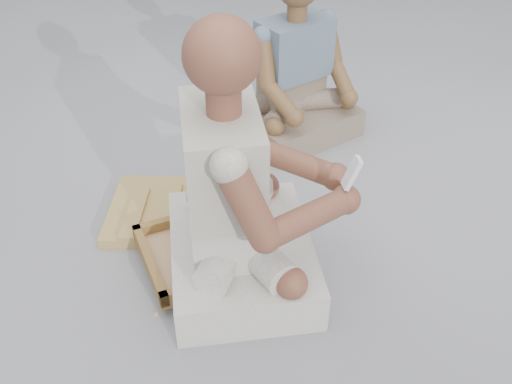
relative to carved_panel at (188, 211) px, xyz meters
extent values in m
plane|color=#A1A1A6|center=(0.34, -0.44, -0.02)|extent=(60.00, 60.00, 0.00)
cube|color=olive|center=(0.00, 0.00, 0.00)|extent=(0.75, 0.59, 0.04)
cube|color=brown|center=(0.06, -0.30, 0.03)|extent=(0.58, 0.50, 0.02)
cube|color=brown|center=(0.02, -0.11, 0.06)|extent=(0.51, 0.13, 0.05)
cube|color=brown|center=(0.09, -0.49, 0.06)|extent=(0.51, 0.13, 0.05)
cube|color=brown|center=(0.29, -0.25, 0.06)|extent=(0.11, 0.41, 0.05)
cube|color=brown|center=(-0.18, -0.35, 0.06)|extent=(0.11, 0.41, 0.05)
cube|color=tan|center=(0.06, -0.30, 0.04)|extent=(0.51, 0.43, 0.01)
cube|color=silver|center=(0.06, -0.23, 0.05)|extent=(0.12, 0.11, 0.00)
cylinder|color=tan|center=(0.14, -0.30, 0.05)|extent=(0.07, 0.06, 0.02)
cube|color=silver|center=(0.06, -0.24, 0.07)|extent=(0.15, 0.05, 0.00)
cylinder|color=tan|center=(0.17, -0.22, 0.07)|extent=(0.07, 0.04, 0.02)
cube|color=silver|center=(0.05, -0.37, 0.05)|extent=(0.15, 0.03, 0.00)
cylinder|color=tan|center=(0.16, -0.38, 0.05)|extent=(0.07, 0.03, 0.02)
cube|color=silver|center=(0.11, -0.36, 0.06)|extent=(0.10, 0.13, 0.00)
cylinder|color=tan|center=(0.18, -0.28, 0.06)|extent=(0.06, 0.07, 0.02)
cube|color=silver|center=(0.17, -0.26, 0.06)|extent=(0.14, 0.09, 0.00)
cylinder|color=tan|center=(0.27, -0.20, 0.06)|extent=(0.07, 0.05, 0.02)
cube|color=silver|center=(0.15, -0.24, 0.05)|extent=(0.14, 0.08, 0.00)
cylinder|color=tan|center=(0.25, -0.29, 0.05)|extent=(0.07, 0.05, 0.02)
cube|color=silver|center=(0.13, -0.34, 0.06)|extent=(0.14, 0.09, 0.00)
cylinder|color=tan|center=(0.23, -0.28, 0.06)|extent=(0.07, 0.06, 0.02)
cube|color=silver|center=(0.13, -0.23, 0.06)|extent=(0.13, 0.10, 0.00)
cylinder|color=tan|center=(0.22, -0.30, 0.06)|extent=(0.07, 0.06, 0.02)
cube|color=tan|center=(-0.08, 0.02, -0.02)|extent=(0.02, 0.02, 0.00)
cube|color=tan|center=(0.36, 0.02, -0.02)|extent=(0.02, 0.02, 0.00)
cube|color=tan|center=(0.05, -0.52, -0.02)|extent=(0.02, 0.02, 0.00)
cube|color=tan|center=(0.20, 0.03, -0.02)|extent=(0.02, 0.02, 0.00)
cube|color=tan|center=(0.29, -0.23, -0.02)|extent=(0.02, 0.02, 0.00)
cube|color=tan|center=(0.18, -0.24, -0.02)|extent=(0.02, 0.02, 0.00)
cube|color=tan|center=(0.40, -0.03, -0.02)|extent=(0.02, 0.02, 0.00)
cube|color=tan|center=(-0.15, -0.13, -0.02)|extent=(0.02, 0.02, 0.00)
cube|color=tan|center=(-0.18, -0.52, -0.02)|extent=(0.02, 0.02, 0.00)
cube|color=tan|center=(0.03, -0.51, -0.02)|extent=(0.02, 0.02, 0.00)
cube|color=tan|center=(0.36, -0.18, -0.02)|extent=(0.02, 0.02, 0.00)
cube|color=silver|center=(0.16, -0.38, 0.06)|extent=(0.55, 0.68, 0.17)
cube|color=silver|center=(0.09, -0.38, 0.24)|extent=(0.25, 0.37, 0.20)
cube|color=beige|center=(0.10, -0.38, 0.51)|extent=(0.27, 0.41, 0.33)
sphere|color=brown|center=(0.11, -0.38, 0.86)|extent=(0.23, 0.23, 0.23)
sphere|color=brown|center=(0.52, -0.34, 0.34)|extent=(0.10, 0.10, 0.10)
sphere|color=brown|center=(0.51, -0.47, 0.34)|extent=(0.10, 0.10, 0.10)
cube|color=gray|center=(0.63, 0.55, 0.05)|extent=(0.67, 0.61, 0.14)
cube|color=gray|center=(0.61, 0.60, 0.20)|extent=(0.35, 0.29, 0.17)
cube|color=slate|center=(0.61, 0.59, 0.43)|extent=(0.39, 0.32, 0.28)
sphere|color=brown|center=(0.86, 0.44, 0.21)|extent=(0.09, 0.09, 0.09)
sphere|color=brown|center=(0.55, 0.31, 0.21)|extent=(0.09, 0.09, 0.09)
cube|color=white|center=(0.52, -0.47, 0.45)|extent=(0.06, 0.05, 0.11)
cube|color=black|center=(0.52, -0.47, 0.46)|extent=(0.02, 0.04, 0.04)
camera|label=1|loc=(-0.11, -1.89, 1.55)|focal=40.00mm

